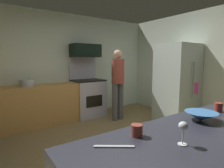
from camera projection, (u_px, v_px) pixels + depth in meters
ground_plane at (119, 151)px, 3.00m from camera, size 5.20×4.80×0.02m
wall_back at (64, 66)px, 4.73m from camera, size 5.20×0.12×2.60m
wall_right at (207, 67)px, 4.28m from camera, size 0.12×4.80×2.60m
lower_cabinet_run at (32, 106)px, 4.04m from camera, size 2.40×0.60×0.90m
oven_range at (88, 96)px, 4.81m from camera, size 0.76×0.65×1.52m
microwave at (86, 51)px, 4.72m from camera, size 0.74×0.38×0.33m
refrigerator at (177, 83)px, 4.38m from camera, size 0.88×0.78×1.82m
person_cook at (118, 81)px, 4.44m from camera, size 0.31×0.30×1.69m
mixing_bowl_small at (201, 116)px, 1.71m from camera, size 0.29×0.29×0.08m
wine_glass_mid at (183, 128)px, 1.21m from camera, size 0.06×0.06×0.16m
mug_coffee at (218, 107)px, 2.01m from camera, size 0.08×0.08×0.10m
mug_tea at (137, 130)px, 1.36m from camera, size 0.09×0.09×0.09m
knife_chef at (114, 146)px, 1.20m from camera, size 0.23×0.17×0.01m
stock_pot at (26, 83)px, 3.92m from camera, size 0.30×0.30×0.15m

